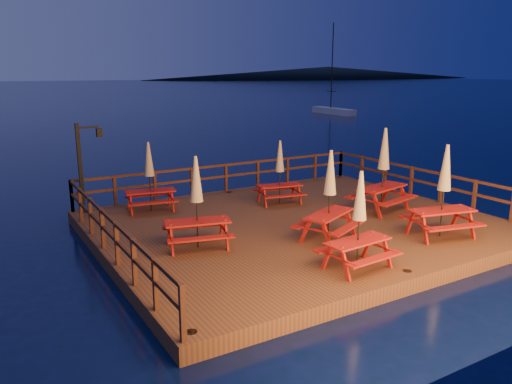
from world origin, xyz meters
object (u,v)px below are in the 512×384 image
Objects in this scene: picnic_table_0 at (197,201)px; sailboat at (333,111)px; picnic_table_1 at (280,171)px; lamp_post at (85,160)px; picnic_table_2 at (150,175)px.

sailboat is at bearing 61.02° from picnic_table_0.
picnic_table_0 is 1.10× the size of picnic_table_1.
picnic_table_1 is (6.19, -2.35, -0.62)m from lamp_post.
picnic_table_0 is (1.75, -5.09, -0.49)m from lamp_post.
sailboat is 48.00m from picnic_table_0.
picnic_table_0 is 4.15m from picnic_table_2.
picnic_table_0 is (-33.04, -34.79, 1.35)m from sailboat.
picnic_table_1 is 0.96× the size of picnic_table_2.
picnic_table_1 is at bearing -128.93° from sailboat.
sailboat reaches higher than picnic_table_1.
lamp_post is 1.20× the size of picnic_table_0.
picnic_table_2 is (1.88, -0.94, -0.57)m from lamp_post.
lamp_post is 5.40m from picnic_table_0.
lamp_post is at bearing 164.05° from picnic_table_2.
lamp_post is at bearing 171.17° from picnic_table_1.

